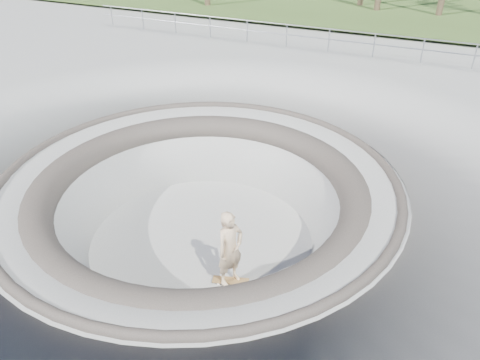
{
  "coord_description": "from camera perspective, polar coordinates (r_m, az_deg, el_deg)",
  "views": [
    {
      "loc": [
        5.23,
        -8.82,
        6.17
      ],
      "look_at": [
        0.91,
        0.55,
        -0.1
      ],
      "focal_mm": 35.0,
      "sensor_mm": 36.0,
      "label": 1
    }
  ],
  "objects": [
    {
      "name": "ground",
      "position": [
        11.97,
        -5.05,
        0.11
      ],
      "size": [
        180.0,
        180.0,
        0.0
      ],
      "primitive_type": "plane",
      "color": "#A2A39D",
      "rests_on": "ground"
    },
    {
      "name": "skate_bowl",
      "position": [
        13.0,
        -4.68,
        -6.81
      ],
      "size": [
        14.0,
        14.0,
        4.1
      ],
      "color": "#A2A39D",
      "rests_on": "ground"
    },
    {
      "name": "distant_hills",
      "position": [
        67.31,
        24.2,
        17.41
      ],
      "size": [
        103.2,
        45.0,
        28.6
      ],
      "color": "brown",
      "rests_on": "ground"
    },
    {
      "name": "safety_railing",
      "position": [
        22.16,
        10.78,
        16.43
      ],
      "size": [
        25.0,
        0.06,
        1.03
      ],
      "color": "gray",
      "rests_on": "ground"
    },
    {
      "name": "skateboard",
      "position": [
        11.63,
        -1.15,
        -12.18
      ],
      "size": [
        0.92,
        0.5,
        0.09
      ],
      "color": "olive",
      "rests_on": "ground"
    },
    {
      "name": "skater",
      "position": [
        10.96,
        -1.21,
        -8.36
      ],
      "size": [
        0.72,
        0.85,
        1.97
      ],
      "primitive_type": "imported",
      "rotation": [
        0.0,
        0.0,
        1.16
      ],
      "color": "beige",
      "rests_on": "skateboard"
    }
  ]
}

